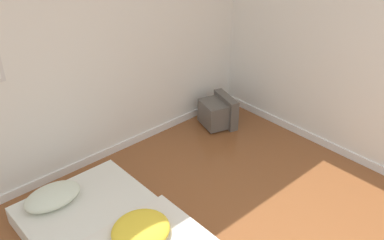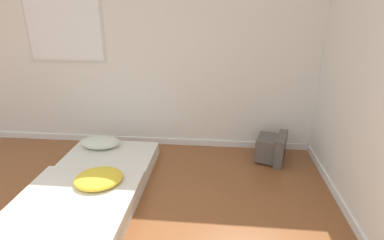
% 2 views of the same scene
% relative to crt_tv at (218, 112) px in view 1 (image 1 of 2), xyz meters
% --- Properties ---
extents(wall_back, '(7.43, 0.08, 2.60)m').
position_rel_crt_tv_xyz_m(wall_back, '(-1.95, 0.39, 1.11)').
color(wall_back, white).
rests_on(wall_back, ground_plane).
extents(crt_tv, '(0.46, 0.50, 0.38)m').
position_rel_crt_tv_xyz_m(crt_tv, '(0.00, 0.00, 0.00)').
color(crt_tv, '#56514C').
rests_on(crt_tv, ground_plane).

